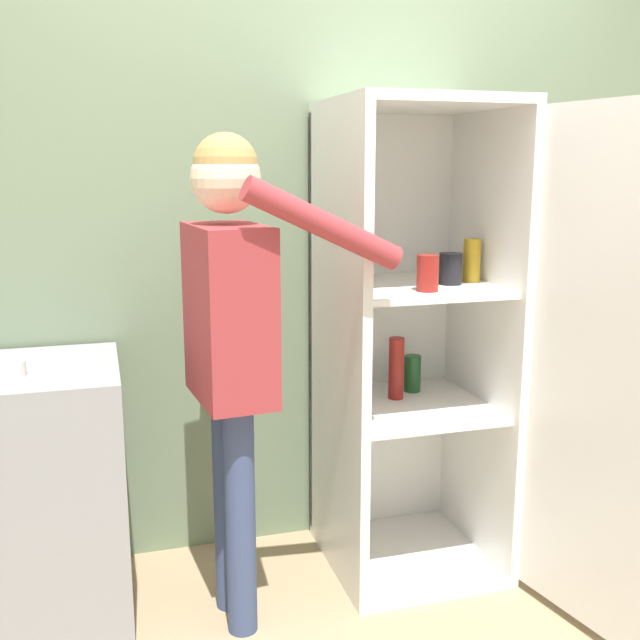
{
  "coord_description": "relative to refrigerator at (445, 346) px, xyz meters",
  "views": [
    {
      "loc": [
        -0.84,
        -1.94,
        1.56
      ],
      "look_at": [
        -0.09,
        0.61,
        1.0
      ],
      "focal_mm": 42.0,
      "sensor_mm": 36.0,
      "label": 1
    }
  ],
  "objects": [
    {
      "name": "bowl",
      "position": [
        -1.53,
        0.02,
        0.03
      ],
      "size": [
        0.15,
        0.15,
        0.05
      ],
      "color": "white",
      "rests_on": "counter"
    },
    {
      "name": "counter",
      "position": [
        -1.53,
        0.11,
        -0.45
      ],
      "size": [
        0.71,
        0.6,
        0.9
      ],
      "color": "gray",
      "rests_on": "ground_plane"
    },
    {
      "name": "wall_back",
      "position": [
        -0.37,
        0.46,
        0.38
      ],
      "size": [
        7.0,
        0.06,
        2.55
      ],
      "color": "gray",
      "rests_on": "ground_plane"
    },
    {
      "name": "refrigerator",
      "position": [
        0.0,
        0.0,
        0.0
      ],
      "size": [
        0.8,
        1.26,
        1.79
      ],
      "color": "white",
      "rests_on": "ground_plane"
    },
    {
      "name": "person",
      "position": [
        -0.81,
        -0.11,
        0.17
      ],
      "size": [
        0.65,
        0.52,
        1.66
      ],
      "color": "#384770",
      "rests_on": "ground_plane"
    }
  ]
}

